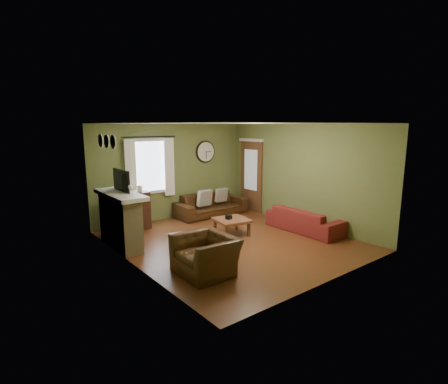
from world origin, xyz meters
TOP-DOWN VIEW (x-y plane):
  - floor at (0.00, 0.00)m, footprint 4.60×5.20m
  - ceiling at (0.00, 0.00)m, footprint 4.60×5.20m
  - wall_left at (-2.30, 0.00)m, footprint 0.00×5.20m
  - wall_right at (2.30, 0.00)m, footprint 0.00×5.20m
  - wall_back at (0.00, 2.60)m, footprint 4.60×0.00m
  - wall_front at (0.00, -2.60)m, footprint 4.60×0.00m
  - fireplace at (-2.10, 1.15)m, footprint 0.40×1.40m
  - firebox at (-1.91, 1.15)m, footprint 0.04×0.60m
  - mantel at (-2.07, 1.15)m, footprint 0.58×1.60m
  - tv at (-2.05, 1.30)m, footprint 0.08×0.60m
  - tv_screen at (-1.97, 1.30)m, footprint 0.02×0.62m
  - medallion_left at (-2.28, 0.80)m, footprint 0.28×0.28m
  - medallion_mid at (-2.28, 1.15)m, footprint 0.28×0.28m
  - medallion_right at (-2.28, 1.50)m, footprint 0.28×0.28m
  - window_pane at (-0.70, 2.58)m, footprint 1.00×0.02m
  - curtain_rod at (-0.70, 2.48)m, footprint 0.03×0.03m
  - curtain_left at (-1.25, 2.48)m, footprint 0.28×0.04m
  - curtain_right at (-0.15, 2.48)m, footprint 0.28×0.04m
  - wall_clock at (1.10, 2.55)m, footprint 0.64×0.06m
  - door at (2.27, 1.85)m, footprint 0.05×0.90m
  - bookshelf at (-1.38, 2.14)m, footprint 0.79×0.34m
  - book at (-1.35, 2.17)m, footprint 0.20×0.25m
  - sofa_brown at (1.01, 2.16)m, footprint 2.13×0.83m
  - pillow_left at (0.72, 2.08)m, footprint 0.45×0.16m
  - pillow_right at (1.36, 2.13)m, footprint 0.39×0.14m
  - sofa_red at (1.90, -0.51)m, footprint 0.76×1.94m
  - armchair at (-1.46, -1.07)m, footprint 0.93×1.06m
  - coffee_table at (0.28, 0.34)m, footprint 0.85×0.85m
  - tissue_box at (0.21, 0.36)m, footprint 0.15×0.15m
  - wine_glass_a at (-2.05, 0.57)m, footprint 0.07×0.07m
  - wine_glass_b at (-2.05, 0.67)m, footprint 0.08×0.08m

SIDE VIEW (x-z plane):
  - floor at x=0.00m, z-range 0.00..0.00m
  - coffee_table at x=0.28m, z-range 0.00..0.39m
  - sofa_red at x=1.90m, z-range 0.00..0.57m
  - firebox at x=-1.91m, z-range 0.02..0.57m
  - sofa_brown at x=1.01m, z-range 0.00..0.62m
  - armchair at x=-1.46m, z-range 0.00..0.68m
  - tissue_box at x=0.21m, z-range 0.35..0.45m
  - bookshelf at x=-1.38m, z-range 0.00..0.94m
  - fireplace at x=-2.10m, z-range 0.00..1.10m
  - pillow_left at x=0.72m, z-range 0.33..0.77m
  - pillow_right at x=1.36m, z-range 0.36..0.74m
  - book at x=-1.35m, z-range 0.95..0.97m
  - door at x=2.27m, z-range 0.00..2.10m
  - mantel at x=-2.07m, z-range 1.10..1.18m
  - wine_glass_a at x=-2.05m, z-range 1.18..1.37m
  - wine_glass_b at x=-2.05m, z-range 1.18..1.40m
  - wall_left at x=-2.30m, z-range 0.00..2.60m
  - wall_right at x=2.30m, z-range 0.00..2.60m
  - wall_back at x=0.00m, z-range 0.00..2.60m
  - wall_front at x=0.00m, z-range 0.00..2.60m
  - tv at x=-2.05m, z-range 1.18..1.53m
  - tv_screen at x=-1.97m, z-range 1.23..1.59m
  - curtain_left at x=-1.25m, z-range 0.67..2.23m
  - curtain_right at x=-0.15m, z-range 0.67..2.23m
  - window_pane at x=-0.70m, z-range 0.85..2.15m
  - wall_clock at x=1.10m, z-range 1.48..2.12m
  - medallion_left at x=-2.28m, z-range 2.24..2.26m
  - medallion_mid at x=-2.28m, z-range 2.24..2.26m
  - medallion_right at x=-2.28m, z-range 2.24..2.26m
  - curtain_rod at x=-0.70m, z-range 1.52..3.02m
  - ceiling at x=0.00m, z-range 2.60..2.60m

